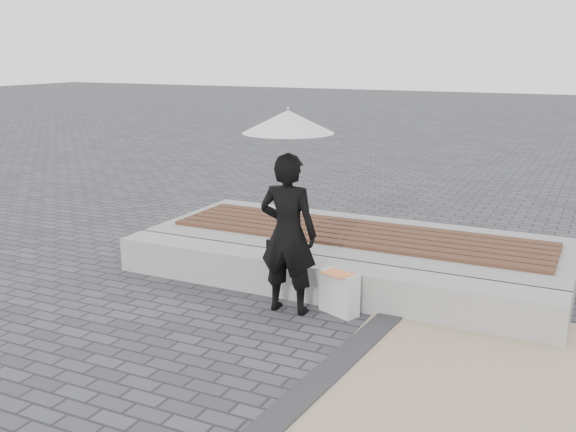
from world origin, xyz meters
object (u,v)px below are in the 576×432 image
object	(u,v)px
canvas_tote	(339,293)
seating_ledge	(318,280)
handbag	(282,251)
woman	(288,234)
parasol	(288,122)

from	to	relation	value
canvas_tote	seating_ledge	bearing A→B (deg)	162.15
seating_ledge	handbag	size ratio (longest dim) A/B	14.95
woman	seating_ledge	bearing A→B (deg)	-108.15
canvas_tote	parasol	bearing A→B (deg)	-138.21
seating_ledge	canvas_tote	bearing A→B (deg)	-41.06
woman	handbag	size ratio (longest dim) A/B	4.89
seating_ledge	canvas_tote	xyz separation A→B (m)	(0.37, -0.32, 0.02)
woman	canvas_tote	size ratio (longest dim) A/B	3.75
handbag	canvas_tote	xyz separation A→B (m)	(0.72, -0.16, -0.30)
woman	canvas_tote	distance (m)	0.79
woman	parasol	world-z (taller)	parasol
seating_ledge	handbag	bearing A→B (deg)	-154.74
canvas_tote	handbag	bearing A→B (deg)	-169.11
woman	parasol	size ratio (longest dim) A/B	1.44
woman	canvas_tote	xyz separation A→B (m)	(0.49, 0.17, -0.60)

